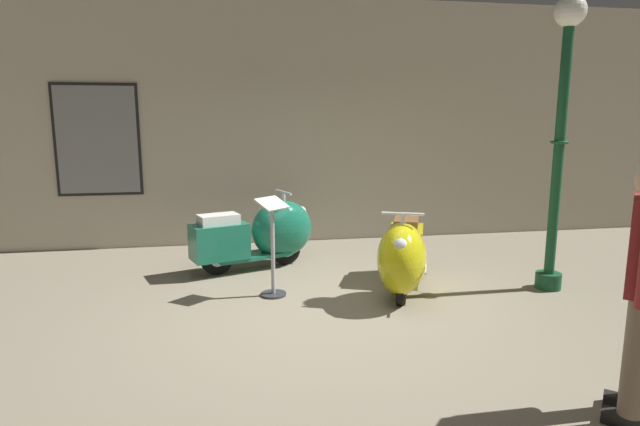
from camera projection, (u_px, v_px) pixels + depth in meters
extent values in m
plane|color=gray|center=(323.00, 319.00, 4.97)|extent=(60.00, 60.00, 0.00)
cube|color=#BCB29E|center=(283.00, 123.00, 7.89)|extent=(18.00, 0.20, 3.65)
cube|color=black|center=(97.00, 140.00, 7.36)|extent=(1.17, 0.03, 1.58)
cube|color=gray|center=(97.00, 140.00, 7.34)|extent=(1.09, 0.01, 1.50)
cylinder|color=black|center=(286.00, 250.00, 6.81)|extent=(0.40, 0.20, 0.39)
cylinder|color=silver|center=(286.00, 250.00, 6.81)|extent=(0.20, 0.15, 0.18)
cylinder|color=black|center=(217.00, 259.00, 6.36)|extent=(0.40, 0.20, 0.39)
cylinder|color=silver|center=(217.00, 259.00, 6.36)|extent=(0.20, 0.15, 0.18)
cube|color=#196B51|center=(252.00, 256.00, 6.59)|extent=(1.00, 0.64, 0.05)
ellipsoid|color=#196B51|center=(282.00, 229.00, 6.74)|extent=(0.95, 0.76, 0.75)
cube|color=#196B51|center=(219.00, 241.00, 6.34)|extent=(0.76, 0.59, 0.43)
cube|color=silver|center=(218.00, 219.00, 6.29)|extent=(0.54, 0.42, 0.12)
sphere|color=silver|center=(301.00, 212.00, 6.84)|extent=(0.15, 0.15, 0.15)
cylinder|color=silver|center=(284.00, 203.00, 6.69)|extent=(0.04, 0.04, 0.28)
cylinder|color=silver|center=(284.00, 192.00, 6.67)|extent=(0.17, 0.42, 0.03)
cube|color=silver|center=(274.00, 229.00, 6.96)|extent=(0.63, 0.23, 0.02)
cylinder|color=black|center=(401.00, 286.00, 5.35)|extent=(0.22, 0.39, 0.39)
cylinder|color=silver|center=(401.00, 286.00, 5.35)|extent=(0.15, 0.20, 0.17)
cylinder|color=black|center=(405.00, 262.00, 6.24)|extent=(0.22, 0.39, 0.39)
cylinder|color=silver|center=(405.00, 262.00, 6.24)|extent=(0.15, 0.20, 0.17)
cube|color=gold|center=(403.00, 275.00, 5.80)|extent=(0.67, 0.99, 0.05)
ellipsoid|color=gold|center=(402.00, 259.00, 5.35)|extent=(0.77, 0.95, 0.74)
cube|color=gold|center=(406.00, 245.00, 6.16)|extent=(0.61, 0.76, 0.43)
cube|color=brown|center=(406.00, 223.00, 6.11)|extent=(0.43, 0.53, 0.12)
sphere|color=silver|center=(401.00, 246.00, 5.05)|extent=(0.15, 0.15, 0.15)
cylinder|color=silver|center=(402.00, 227.00, 5.26)|extent=(0.04, 0.04, 0.27)
cylinder|color=silver|center=(403.00, 214.00, 5.24)|extent=(0.41, 0.19, 0.03)
cube|color=silver|center=(426.00, 264.00, 5.31)|extent=(0.26, 0.61, 0.02)
cylinder|color=#144728|center=(548.00, 281.00, 5.86)|extent=(0.28, 0.28, 0.18)
cylinder|color=#144728|center=(558.00, 155.00, 5.61)|extent=(0.11, 0.11, 2.65)
torus|color=#144728|center=(559.00, 142.00, 5.58)|extent=(0.19, 0.19, 0.04)
sphere|color=white|center=(570.00, 11.00, 5.34)|extent=(0.33, 0.33, 0.33)
cube|color=black|center=(626.00, 403.00, 3.43)|extent=(0.27, 0.25, 0.08)
cylinder|color=#72604C|center=(637.00, 338.00, 3.34)|extent=(0.14, 0.14, 0.84)
cube|color=black|center=(625.00, 420.00, 3.24)|extent=(0.27, 0.25, 0.08)
cylinder|color=#72604C|center=(637.00, 352.00, 3.15)|extent=(0.14, 0.14, 0.84)
cylinder|color=#333338|center=(274.00, 294.00, 5.64)|extent=(0.28, 0.28, 0.02)
cylinder|color=#A5A5AD|center=(273.00, 250.00, 5.55)|extent=(0.04, 0.04, 0.97)
cube|color=silver|center=(272.00, 203.00, 5.46)|extent=(0.39, 0.38, 0.12)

